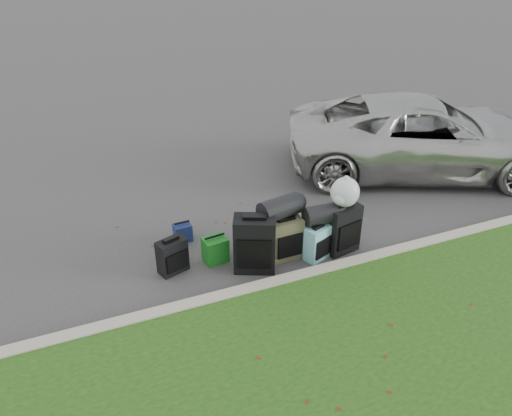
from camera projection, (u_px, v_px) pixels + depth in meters
name	position (u px, v px, depth m)	size (l,w,h in m)	color
ground	(267.00, 245.00, 7.46)	(120.00, 120.00, 0.00)	#383535
curb	(297.00, 279.00, 6.62)	(120.00, 0.18, 0.15)	#9E937F
suv	(423.00, 135.00, 9.41)	(2.33, 5.06, 1.41)	#B7B7B2
suitcase_small_black	(172.00, 256.00, 6.78)	(0.40, 0.22, 0.50)	black
suitcase_large_black_left	(255.00, 244.00, 6.75)	(0.56, 0.34, 0.81)	black
suitcase_olive	(285.00, 239.00, 7.04)	(0.45, 0.28, 0.62)	#413F28
suitcase_teal	(317.00, 243.00, 7.04)	(0.36, 0.21, 0.51)	#63ACB5
suitcase_large_black_right	(342.00, 229.00, 7.16)	(0.49, 0.29, 0.73)	black
tote_green	(215.00, 250.00, 7.02)	(0.32, 0.26, 0.37)	#186C1C
tote_navy	(183.00, 232.00, 7.50)	(0.25, 0.20, 0.27)	#16234E
duffel_left	(280.00, 208.00, 6.84)	(0.32, 0.32, 0.59)	black
duffel_right	(322.00, 214.00, 6.94)	(0.28, 0.28, 0.50)	black
trash_bag	(345.00, 192.00, 6.91)	(0.41, 0.41, 0.41)	silver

